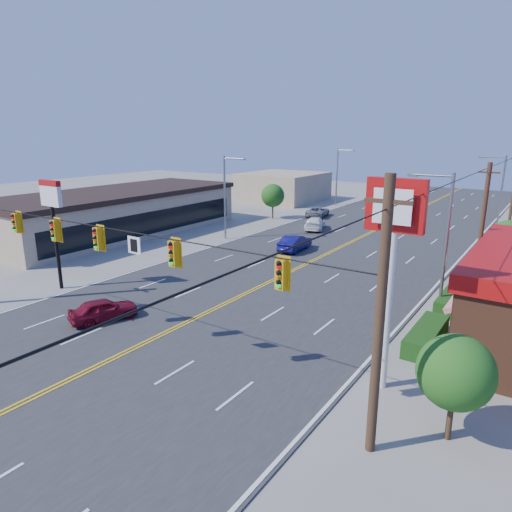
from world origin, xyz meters
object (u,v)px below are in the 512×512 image
Objects in this scene: car_white at (315,224)px; car_silver at (318,212)px; pizza_hut_sign at (53,212)px; signal_span at (115,254)px; car_blue at (295,243)px; kfc_pylon at (393,244)px; car_magenta at (104,311)px.

car_silver is (-3.26, 7.22, -0.03)m from car_white.
pizza_hut_sign is 27.64m from car_white.
car_blue is at bearing 97.35° from signal_span.
car_silver is at bearing -85.90° from car_white.
kfc_pylon is at bearing 124.48° from car_blue.
kfc_pylon is at bearing 19.78° from signal_span.
signal_span is 6.64× the size of car_magenta.
kfc_pylon is (11.12, 4.00, 1.16)m from signal_span.
car_magenta is (-15.02, -2.00, -5.42)m from kfc_pylon.
car_white is at bearing 121.85° from kfc_pylon.
kfc_pylon is 31.93m from car_white.
car_white is 1.00× the size of car_silver.
signal_span reaches higher than car_magenta.
car_magenta is at bearing 82.76° from car_blue.
signal_span reaches higher than car_white.
signal_span is 39.18m from car_silver.
car_blue is at bearing 128.43° from kfc_pylon.
car_silver is at bearing -61.83° from car_magenta.
signal_span is 11.60m from pizza_hut_sign.
car_white is at bearing 78.59° from pizza_hut_sign.
car_silver is at bearing -73.97° from car_blue.
pizza_hut_sign is (-22.00, 0.00, -0.86)m from kfc_pylon.
kfc_pylon is 1.84× the size of car_silver.
car_blue reaches higher than car_white.
kfc_pylon reaches higher than car_magenta.
car_magenta is 36.28m from car_silver.
car_magenta is at bearing 85.90° from car_silver.
pizza_hut_sign reaches higher than car_white.
car_blue is (-13.90, 17.52, -5.35)m from kfc_pylon.
car_blue is at bearing 98.18° from car_silver.
car_silver is (-8.75, 37.95, -4.25)m from signal_span.
pizza_hut_sign is at bearing 61.23° from car_blue.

